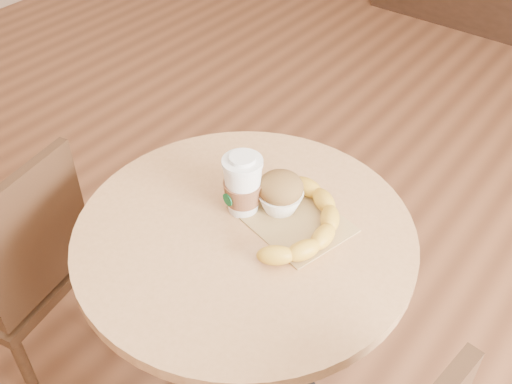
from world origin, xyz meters
TOP-DOWN VIEW (x-y plane):
  - cafe_table at (0.05, 0.11)m, footprint 0.73×0.73m
  - chair_left at (-0.53, -0.13)m, footprint 0.41×0.41m
  - kraft_bag at (0.11, 0.20)m, footprint 0.28×0.23m
  - coffee_cup at (0.00, 0.16)m, footprint 0.09×0.09m
  - muffin at (0.07, 0.21)m, footprint 0.10×0.10m
  - banana at (0.14, 0.18)m, footprint 0.25×0.33m

SIDE VIEW (x-z plane):
  - chair_left at x=-0.53m, z-range 0.04..0.84m
  - cafe_table at x=0.05m, z-range 0.17..0.92m
  - kraft_bag at x=0.11m, z-range 0.75..0.75m
  - banana at x=0.14m, z-range 0.75..0.79m
  - muffin at x=0.07m, z-range 0.75..0.84m
  - coffee_cup at x=0.00m, z-range 0.74..0.89m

